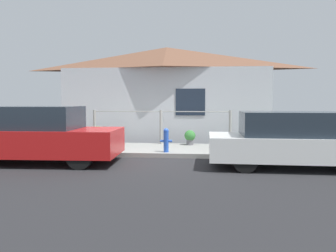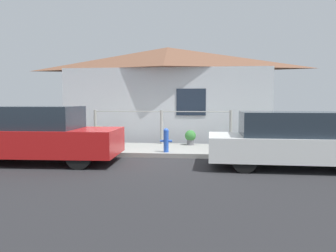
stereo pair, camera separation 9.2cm
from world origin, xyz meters
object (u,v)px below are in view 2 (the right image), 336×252
at_px(potted_plant_near_hydrant, 190,137).
at_px(potted_plant_by_fence, 98,135).
at_px(fire_hydrant, 166,140).
at_px(potted_plant_corner, 259,136).
at_px(car_left, 40,135).
at_px(car_right, 295,140).

bearing_deg(potted_plant_near_hydrant, potted_plant_by_fence, -171.96).
xyz_separation_m(fire_hydrant, potted_plant_corner, (2.89, 1.33, 0.00)).
height_order(fire_hydrant, potted_plant_corner, fire_hydrant).
distance_m(car_left, car_right, 6.48).
distance_m(car_left, potted_plant_corner, 6.64).
xyz_separation_m(fire_hydrant, potted_plant_near_hydrant, (0.65, 1.67, -0.09)).
xyz_separation_m(car_left, potted_plant_by_fence, (0.74, 2.57, -0.24)).
relative_size(car_left, potted_plant_by_fence, 6.28).
bearing_deg(potted_plant_by_fence, potted_plant_near_hydrant, 8.04).
bearing_deg(potted_plant_corner, potted_plant_near_hydrant, 171.15).
xyz_separation_m(potted_plant_near_hydrant, potted_plant_corner, (2.24, -0.35, 0.09)).
relative_size(car_left, fire_hydrant, 5.83).
bearing_deg(fire_hydrant, car_left, -157.37).
relative_size(car_right, potted_plant_near_hydrant, 8.41).
xyz_separation_m(potted_plant_near_hydrant, potted_plant_by_fence, (-3.10, -0.44, 0.08)).
bearing_deg(car_left, potted_plant_corner, 21.70).
bearing_deg(potted_plant_corner, fire_hydrant, -155.31).
height_order(potted_plant_near_hydrant, potted_plant_by_fence, potted_plant_by_fence).
relative_size(potted_plant_near_hydrant, potted_plant_by_fence, 0.78).
xyz_separation_m(car_left, potted_plant_corner, (6.08, 2.66, -0.23)).
bearing_deg(potted_plant_by_fence, car_right, -24.09).
xyz_separation_m(car_right, fire_hydrant, (-3.29, 1.33, -0.17)).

